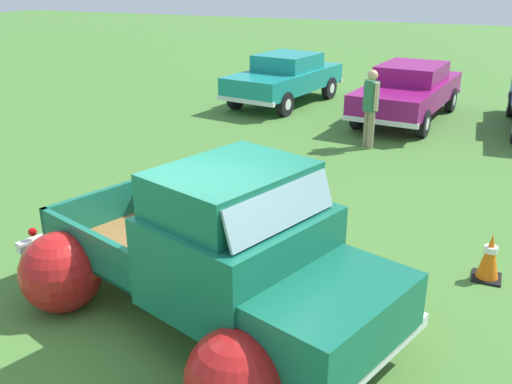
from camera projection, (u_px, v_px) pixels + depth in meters
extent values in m
plane|color=#477A33|center=(200.00, 314.00, 6.65)|extent=(80.00, 80.00, 0.00)
cylinder|color=black|center=(349.00, 301.00, 6.22)|extent=(0.79, 0.45, 0.76)
cylinder|color=silver|center=(349.00, 301.00, 6.22)|extent=(0.40, 0.33, 0.34)
cylinder|color=black|center=(239.00, 381.00, 5.01)|extent=(0.79, 0.45, 0.76)
cylinder|color=silver|center=(239.00, 381.00, 5.01)|extent=(0.40, 0.33, 0.34)
cylinder|color=black|center=(178.00, 228.00, 7.96)|extent=(0.79, 0.45, 0.76)
cylinder|color=silver|center=(178.00, 228.00, 7.96)|extent=(0.40, 0.33, 0.34)
cylinder|color=black|center=(66.00, 275.00, 6.75)|extent=(0.79, 0.45, 0.76)
cylinder|color=silver|center=(66.00, 275.00, 6.75)|extent=(0.40, 0.33, 0.34)
sphere|color=red|center=(181.00, 223.00, 7.97)|extent=(1.22, 1.22, 0.96)
sphere|color=red|center=(61.00, 272.00, 6.69)|extent=(1.22, 1.22, 0.96)
cube|color=olive|center=(145.00, 248.00, 7.05)|extent=(2.44, 2.12, 0.04)
cube|color=#14664C|center=(189.00, 213.00, 7.47)|extent=(1.97, 0.74, 0.50)
cube|color=#14664C|center=(92.00, 251.00, 6.45)|extent=(1.97, 0.74, 0.50)
cube|color=#14664C|center=(199.00, 256.00, 6.35)|extent=(0.57, 1.48, 0.50)
cube|color=#14664C|center=(97.00, 210.00, 7.57)|extent=(0.57, 1.48, 0.50)
cube|color=#14664C|center=(240.00, 255.00, 5.89)|extent=(1.92, 2.08, 0.95)
cube|color=#14664C|center=(232.00, 189.00, 5.69)|extent=(1.58, 1.83, 0.45)
cube|color=#8CADB7|center=(282.00, 208.00, 5.30)|extent=(0.61, 1.43, 0.38)
cube|color=#14664C|center=(323.00, 310.00, 5.31)|extent=(1.71, 1.94, 0.55)
sphere|color=red|center=(351.00, 297.00, 6.22)|extent=(1.17, 1.17, 0.92)
sphere|color=red|center=(236.00, 379.00, 4.97)|extent=(1.17, 1.17, 0.92)
cube|color=silver|center=(87.00, 225.00, 7.87)|extent=(0.75, 1.91, 0.14)
cube|color=silver|center=(371.00, 365.00, 5.09)|extent=(0.75, 1.91, 0.14)
sphere|color=red|center=(134.00, 197.00, 8.33)|extent=(0.14, 0.14, 0.11)
sphere|color=red|center=(32.00, 232.00, 7.24)|extent=(0.14, 0.14, 0.11)
cylinder|color=black|center=(285.00, 104.00, 15.46)|extent=(0.31, 0.68, 0.66)
cylinder|color=silver|center=(285.00, 104.00, 15.46)|extent=(0.26, 0.33, 0.30)
cylinder|color=black|center=(236.00, 97.00, 16.28)|extent=(0.31, 0.68, 0.66)
cylinder|color=silver|center=(236.00, 97.00, 16.28)|extent=(0.26, 0.33, 0.30)
cylinder|color=black|center=(329.00, 88.00, 17.54)|extent=(0.31, 0.68, 0.66)
cylinder|color=silver|center=(329.00, 88.00, 17.54)|extent=(0.26, 0.33, 0.30)
cylinder|color=black|center=(284.00, 83.00, 18.37)|extent=(0.31, 0.68, 0.66)
cylinder|color=silver|center=(284.00, 83.00, 18.37)|extent=(0.26, 0.33, 0.30)
cube|color=teal|center=(284.00, 80.00, 16.78)|extent=(2.44, 4.41, 0.55)
cube|color=teal|center=(288.00, 62.00, 16.72)|extent=(1.78, 1.99, 0.45)
cube|color=silver|center=(316.00, 78.00, 18.47)|extent=(1.79, 0.41, 0.12)
cube|color=silver|center=(245.00, 101.00, 15.27)|extent=(1.79, 0.41, 0.12)
cylinder|color=black|center=(423.00, 123.00, 13.53)|extent=(0.27, 0.68, 0.66)
cylinder|color=silver|center=(423.00, 123.00, 13.53)|extent=(0.24, 0.32, 0.30)
cylinder|color=black|center=(358.00, 115.00, 14.27)|extent=(0.27, 0.68, 0.66)
cylinder|color=silver|center=(358.00, 115.00, 14.27)|extent=(0.24, 0.32, 0.30)
cylinder|color=black|center=(451.00, 100.00, 15.96)|extent=(0.27, 0.68, 0.66)
cylinder|color=silver|center=(451.00, 100.00, 15.96)|extent=(0.24, 0.32, 0.30)
cylinder|color=black|center=(393.00, 94.00, 16.71)|extent=(0.27, 0.68, 0.66)
cylinder|color=silver|center=(393.00, 94.00, 16.71)|extent=(0.24, 0.32, 0.30)
cube|color=#8C1466|center=(408.00, 93.00, 14.98)|extent=(2.26, 4.86, 0.55)
cube|color=#8C1466|center=(412.00, 73.00, 14.95)|extent=(1.72, 2.13, 0.45)
cube|color=silver|center=(429.00, 88.00, 16.95)|extent=(1.80, 0.30, 0.12)
cube|color=silver|center=(379.00, 122.00, 13.21)|extent=(1.80, 0.30, 0.12)
cylinder|color=black|center=(512.00, 104.00, 15.47)|extent=(0.23, 0.67, 0.66)
cylinder|color=silver|center=(512.00, 104.00, 15.47)|extent=(0.23, 0.31, 0.30)
cylinder|color=gray|center=(367.00, 128.00, 12.79)|extent=(0.21, 0.21, 0.84)
cylinder|color=gray|center=(371.00, 130.00, 12.64)|extent=(0.21, 0.21, 0.84)
cylinder|color=#2D724C|center=(371.00, 96.00, 12.45)|extent=(0.48, 0.48, 0.63)
cylinder|color=#2D724C|center=(366.00, 93.00, 12.64)|extent=(0.13, 0.13, 0.60)
cylinder|color=#DBAD84|center=(376.00, 97.00, 12.25)|extent=(0.13, 0.13, 0.60)
sphere|color=#DBAD84|center=(373.00, 75.00, 12.29)|extent=(0.32, 0.32, 0.23)
cube|color=black|center=(486.00, 277.00, 7.42)|extent=(0.36, 0.36, 0.03)
cone|color=orange|center=(490.00, 256.00, 7.30)|extent=(0.28, 0.28, 0.60)
cylinder|color=white|center=(491.00, 249.00, 7.27)|extent=(0.17, 0.17, 0.08)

